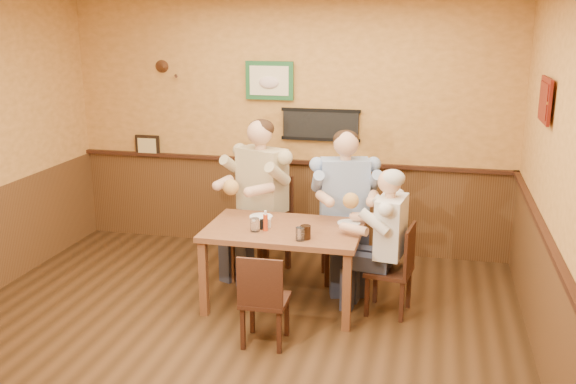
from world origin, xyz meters
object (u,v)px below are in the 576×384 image
(chair_back_right, at_px, (344,234))
(water_glass_left, at_px, (255,225))
(salt_shaker, at_px, (269,223))
(diner_tan_shirt, at_px, (262,204))
(diner_white_elder, at_px, (390,250))
(cola_tumbler, at_px, (305,232))
(chair_near_side, at_px, (265,298))
(diner_blue_polo, at_px, (344,214))
(water_glass_mid, at_px, (300,234))
(pepper_shaker, at_px, (262,224))
(dining_table, at_px, (284,237))
(hot_sauce_bottle, at_px, (265,222))
(chair_right_end, at_px, (389,269))
(chair_back_left, at_px, (263,224))

(chair_back_right, bearing_deg, water_glass_left, -142.88)
(water_glass_left, distance_m, salt_shaker, 0.16)
(diner_tan_shirt, bearing_deg, chair_back_right, 19.00)
(diner_tan_shirt, bearing_deg, diner_white_elder, -4.95)
(diner_white_elder, xyz_separation_m, cola_tumbler, (-0.70, -0.31, 0.21))
(chair_near_side, relative_size, cola_tumbler, 6.69)
(diner_blue_polo, height_order, water_glass_mid, diner_blue_polo)
(chair_back_right, distance_m, pepper_shaker, 1.06)
(chair_back_right, xyz_separation_m, water_glass_left, (-0.67, -0.87, 0.33))
(chair_back_right, bearing_deg, pepper_shaker, -143.35)
(diner_white_elder, distance_m, pepper_shaker, 1.16)
(chair_back_right, relative_size, water_glass_mid, 8.38)
(water_glass_left, xyz_separation_m, pepper_shaker, (0.05, 0.07, -0.01))
(dining_table, height_order, salt_shaker, salt_shaker)
(dining_table, distance_m, diner_tan_shirt, 0.87)
(diner_tan_shirt, distance_m, diner_white_elder, 1.55)
(dining_table, distance_m, water_glass_left, 0.32)
(chair_back_right, height_order, water_glass_mid, chair_back_right)
(diner_tan_shirt, xyz_separation_m, pepper_shaker, (0.23, -0.85, 0.07))
(diner_tan_shirt, height_order, hot_sauce_bottle, diner_tan_shirt)
(water_glass_mid, bearing_deg, salt_shaker, 141.52)
(diner_white_elder, xyz_separation_m, salt_shaker, (-1.09, -0.08, 0.19))
(salt_shaker, height_order, pepper_shaker, pepper_shaker)
(chair_near_side, bearing_deg, chair_right_end, -140.72)
(water_glass_mid, bearing_deg, diner_blue_polo, 77.24)
(dining_table, relative_size, chair_back_right, 1.44)
(chair_back_left, height_order, chair_back_right, chair_back_left)
(chair_back_left, height_order, diner_white_elder, diner_white_elder)
(chair_right_end, relative_size, diner_white_elder, 0.70)
(dining_table, distance_m, chair_back_right, 0.86)
(diner_white_elder, relative_size, cola_tumbler, 10.01)
(diner_tan_shirt, bearing_deg, cola_tumbler, -34.35)
(chair_near_side, height_order, hot_sauce_bottle, hot_sauce_bottle)
(diner_white_elder, relative_size, hot_sauce_bottle, 7.11)
(chair_back_right, relative_size, chair_right_end, 1.16)
(chair_back_right, distance_m, salt_shaker, 0.99)
(chair_back_left, height_order, water_glass_left, chair_back_left)
(dining_table, relative_size, water_glass_left, 11.58)
(cola_tumbler, bearing_deg, pepper_shaker, 159.00)
(chair_back_right, bearing_deg, hot_sauce_bottle, -140.30)
(chair_back_left, xyz_separation_m, hot_sauce_bottle, (0.27, -0.89, 0.33))
(dining_table, bearing_deg, chair_right_end, 2.94)
(diner_white_elder, relative_size, salt_shaker, 14.51)
(pepper_shaker, bearing_deg, salt_shaker, 48.16)
(water_glass_left, relative_size, salt_shaker, 1.47)
(diner_white_elder, relative_size, water_glass_left, 9.86)
(diner_blue_polo, distance_m, water_glass_left, 1.11)
(dining_table, xyz_separation_m, diner_tan_shirt, (-0.41, 0.76, 0.06))
(chair_near_side, distance_m, cola_tumbler, 0.69)
(dining_table, xyz_separation_m, water_glass_left, (-0.23, -0.16, 0.15))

